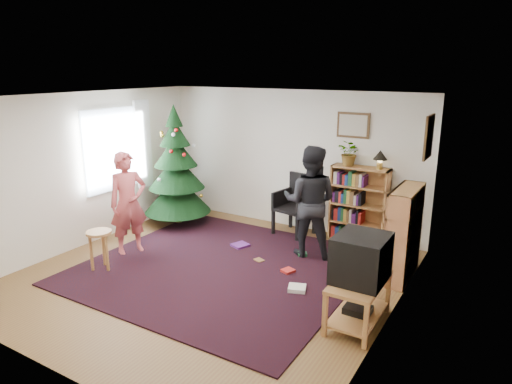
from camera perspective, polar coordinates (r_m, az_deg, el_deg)
The scene contains 23 objects.
floor at distance 6.65m, azimuth -5.77°, elevation -10.30°, with size 5.00×5.00×0.00m, color brown.
ceiling at distance 6.01m, azimuth -6.42°, elevation 11.72°, with size 5.00×5.00×0.00m, color white.
wall_back at distance 8.29m, azimuth 4.32°, elevation 4.04°, with size 5.00×0.02×2.50m, color silver.
wall_front at distance 4.58m, azimuth -25.25°, elevation -6.94°, with size 5.00×0.02×2.50m, color silver.
wall_left at distance 7.94m, azimuth -20.72°, elevation 2.56°, with size 0.02×5.00×2.50m, color silver.
wall_right at distance 5.17m, azimuth 16.76°, elevation -3.59°, with size 0.02×5.00×2.50m, color silver.
rug at distance 6.87m, azimuth -4.27°, elevation -9.32°, with size 3.80×3.60×0.02m, color black.
window_pane at distance 8.24m, azimuth -17.51°, elevation 5.07°, with size 0.04×1.20×1.40m, color silver.
curtain at distance 8.69m, azimuth -13.91°, elevation 5.83°, with size 0.06×0.35×1.60m, color white.
picture_back at distance 7.72m, azimuth 12.06°, elevation 8.17°, with size 0.55×0.03×0.42m.
picture_right at distance 6.70m, azimuth 20.81°, elevation 6.45°, with size 0.03×0.50×0.60m.
christmas_tree at distance 8.57m, azimuth -9.90°, elevation 2.05°, with size 1.23×1.23×2.24m.
bookshelf_back at distance 7.79m, azimuth 12.72°, elevation -1.49°, with size 0.95×0.30×1.30m.
bookshelf_right at distance 6.64m, azimuth 17.97°, elevation -4.85°, with size 0.30×0.95×1.30m.
tv_stand at distance 5.47m, azimuth 12.70°, elevation -12.77°, with size 0.52×0.93×0.55m.
crt_tv at distance 5.26m, azimuth 12.99°, elevation -8.04°, with size 0.57×0.61×0.53m.
armchair at distance 8.10m, azimuth 5.16°, elevation -1.20°, with size 0.67×0.67×1.06m.
stool at distance 6.98m, azimuth -18.98°, elevation -5.69°, with size 0.36×0.36×0.60m.
person_standing at distance 7.40m, azimuth -15.68°, elevation -1.37°, with size 0.59×0.39×1.63m, color #B64849.
person_by_chair at distance 7.05m, azimuth 6.77°, elevation -1.21°, with size 0.85×0.66×1.75m, color black.
potted_plant at distance 7.66m, azimuth 11.67°, elevation 4.81°, with size 0.38×0.33×0.42m, color gray.
table_lamp at distance 7.51m, azimuth 15.26°, elevation 4.33°, with size 0.23×0.23×0.30m.
floor_clutter at distance 6.82m, azimuth 5.08°, elevation -9.23°, with size 2.25×1.28×0.08m.
Camera 1 is at (3.62, -4.78, 2.87)m, focal length 32.00 mm.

